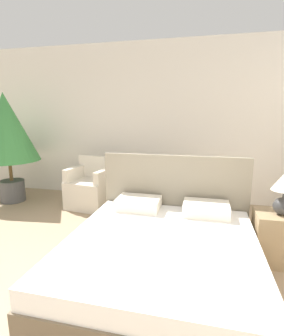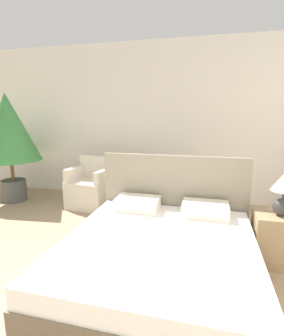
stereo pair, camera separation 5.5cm
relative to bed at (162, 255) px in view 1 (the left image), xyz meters
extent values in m
cube|color=silver|center=(-0.79, 2.57, 1.18)|extent=(10.00, 0.06, 2.90)
cube|color=brown|center=(0.00, -0.09, -0.12)|extent=(1.79, 1.90, 0.30)
cube|color=white|center=(0.00, -0.09, 0.12)|extent=(1.75, 1.86, 0.18)
cube|color=gray|center=(0.00, 0.89, 0.29)|extent=(1.82, 0.06, 1.12)
cube|color=silver|center=(-0.40, 0.64, 0.28)|extent=(0.52, 0.37, 0.14)
cube|color=silver|center=(0.40, 0.64, 0.28)|extent=(0.52, 0.37, 0.14)
cube|color=beige|center=(-1.58, 1.75, -0.03)|extent=(0.76, 0.67, 0.48)
cube|color=beige|center=(-1.54, 2.01, 0.41)|extent=(0.70, 0.15, 0.39)
cube|color=beige|center=(-1.87, 1.78, 0.32)|extent=(0.17, 0.54, 0.21)
cube|color=beige|center=(-1.28, 1.71, 0.32)|extent=(0.17, 0.54, 0.21)
cube|color=beige|center=(-0.52, 1.75, -0.03)|extent=(0.75, 0.66, 0.48)
cube|color=beige|center=(-0.55, 2.01, 0.41)|extent=(0.70, 0.14, 0.39)
cube|color=beige|center=(-0.82, 1.71, 0.32)|extent=(0.16, 0.54, 0.21)
cube|color=beige|center=(-0.23, 1.78, 0.32)|extent=(0.16, 0.54, 0.21)
cylinder|color=#4C4C4C|center=(-3.13, 1.72, -0.07)|extent=(0.44, 0.44, 0.40)
cylinder|color=brown|center=(-3.13, 1.72, 0.32)|extent=(0.06, 0.06, 0.38)
cone|color=#387F3D|center=(-3.13, 1.72, 1.11)|extent=(1.10, 1.10, 1.21)
cube|color=#937A56|center=(1.20, 0.62, 0.01)|extent=(0.53, 0.41, 0.56)
sphere|color=#333333|center=(1.19, 0.60, 0.39)|extent=(0.19, 0.19, 0.19)
cylinder|color=#333333|center=(1.19, 0.60, 0.53)|extent=(0.02, 0.02, 0.08)
camera|label=1|loc=(0.35, -2.31, 1.36)|focal=28.00mm
camera|label=2|loc=(0.40, -2.30, 1.36)|focal=28.00mm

